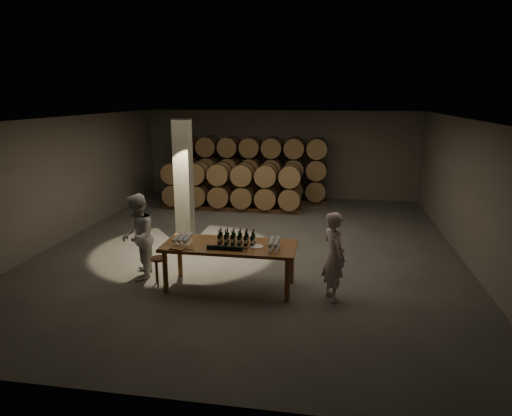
% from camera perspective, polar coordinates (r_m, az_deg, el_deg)
% --- Properties ---
extents(room, '(12.00, 12.00, 12.00)m').
position_cam_1_polar(room, '(11.76, -9.02, 3.31)').
color(room, '#4D4B49').
rests_on(room, ground).
extents(tasting_table, '(2.60, 1.10, 0.90)m').
position_cam_1_polar(tasting_table, '(8.97, -3.31, -5.21)').
color(tasting_table, brown).
rests_on(tasting_table, ground).
extents(barrel_stack_back, '(5.48, 0.95, 2.31)m').
position_cam_1_polar(barrel_stack_back, '(16.41, -0.64, 5.04)').
color(barrel_stack_back, brown).
rests_on(barrel_stack_back, ground).
extents(barrel_stack_front, '(4.70, 0.95, 1.57)m').
position_cam_1_polar(barrel_stack_front, '(15.19, -3.02, 2.88)').
color(barrel_stack_front, brown).
rests_on(barrel_stack_front, ground).
extents(bottle_cluster, '(0.73, 0.23, 0.30)m').
position_cam_1_polar(bottle_cluster, '(8.91, -2.47, -3.89)').
color(bottle_cluster, black).
rests_on(bottle_cluster, tasting_table).
extents(lying_bottles, '(0.79, 0.09, 0.09)m').
position_cam_1_polar(lying_bottles, '(8.62, -3.85, -4.98)').
color(lying_bottles, black).
rests_on(lying_bottles, tasting_table).
extents(glass_cluster_left, '(0.31, 0.53, 0.18)m').
position_cam_1_polar(glass_cluster_left, '(9.02, -9.15, -3.70)').
color(glass_cluster_left, silver).
rests_on(glass_cluster_left, tasting_table).
extents(glass_cluster_right, '(0.20, 0.53, 0.19)m').
position_cam_1_polar(glass_cluster_right, '(8.64, 2.30, -4.27)').
color(glass_cluster_right, silver).
rests_on(glass_cluster_right, tasting_table).
extents(plate, '(0.26, 0.26, 0.01)m').
position_cam_1_polar(plate, '(8.78, 0.07, -4.84)').
color(plate, white).
rests_on(plate, tasting_table).
extents(notebook_near, '(0.31, 0.28, 0.03)m').
position_cam_1_polar(notebook_near, '(8.78, -9.68, -4.98)').
color(notebook_near, olive).
rests_on(notebook_near, tasting_table).
extents(notebook_corner, '(0.26, 0.30, 0.02)m').
position_cam_1_polar(notebook_corner, '(8.84, -11.16, -4.94)').
color(notebook_corner, olive).
rests_on(notebook_corner, tasting_table).
extents(pen, '(0.16, 0.01, 0.01)m').
position_cam_1_polar(pen, '(8.69, -8.23, -5.20)').
color(pen, black).
rests_on(pen, tasting_table).
extents(stool, '(0.34, 0.34, 0.57)m').
position_cam_1_polar(stool, '(9.40, -12.01, -6.69)').
color(stool, brown).
rests_on(stool, ground).
extents(person_man, '(0.64, 0.73, 1.69)m').
position_cam_1_polar(person_man, '(8.57, 9.72, -5.97)').
color(person_man, silver).
rests_on(person_man, ground).
extents(person_woman, '(0.88, 1.02, 1.79)m').
position_cam_1_polar(person_woman, '(9.73, -14.58, -3.49)').
color(person_woman, silver).
rests_on(person_woman, ground).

